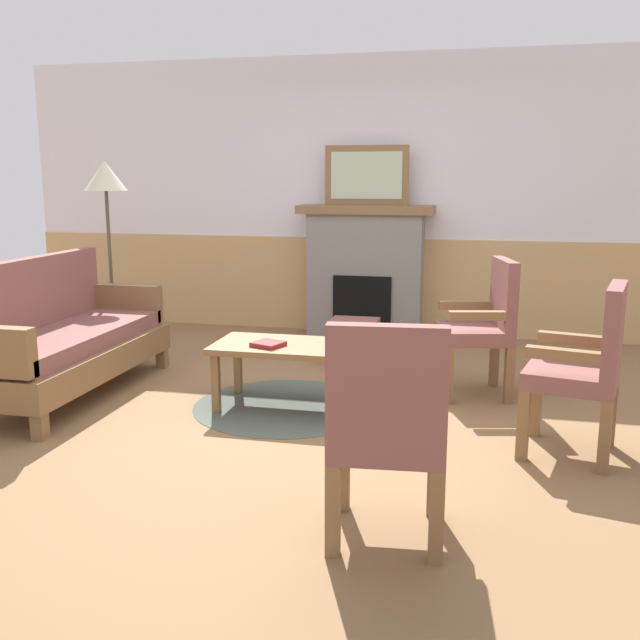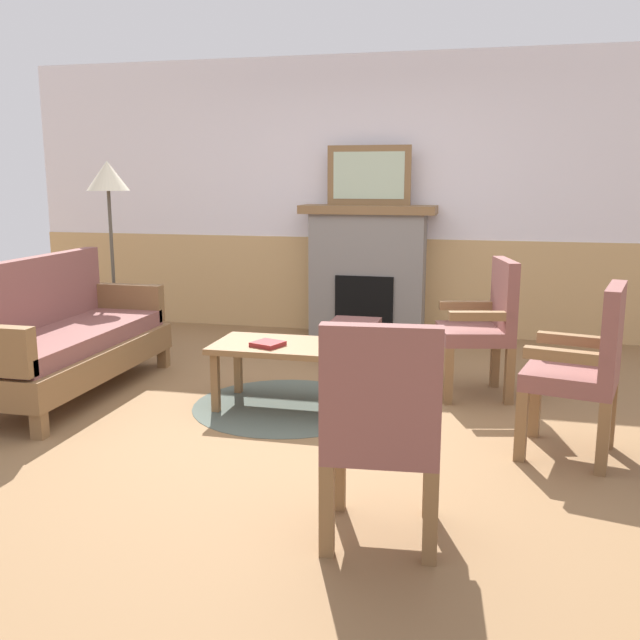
{
  "view_description": "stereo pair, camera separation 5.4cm",
  "coord_description": "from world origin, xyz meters",
  "px_view_note": "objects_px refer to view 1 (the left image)",
  "views": [
    {
      "loc": [
        1.08,
        -4.43,
        1.54
      ],
      "look_at": [
        0.0,
        0.35,
        0.55
      ],
      "focal_mm": 39.68,
      "sensor_mm": 36.0,
      "label": 1
    },
    {
      "loc": [
        1.14,
        -4.41,
        1.54
      ],
      "look_at": [
        0.0,
        0.35,
        0.55
      ],
      "focal_mm": 39.68,
      "sensor_mm": 36.0,
      "label": 2
    }
  ],
  "objects_px": {
    "armchair_near_fireplace": "(484,321)",
    "fireplace": "(365,270)",
    "framed_picture": "(367,175)",
    "floor_lamp_by_couch": "(106,188)",
    "footstool": "(353,329)",
    "coffee_table": "(285,352)",
    "armchair_by_window_left": "(586,363)",
    "couch": "(63,341)",
    "armchair_front_left": "(387,423)",
    "book_on_table": "(268,344)"
  },
  "relations": [
    {
      "from": "armchair_by_window_left",
      "to": "floor_lamp_by_couch",
      "type": "xyz_separation_m",
      "value": [
        -3.73,
        1.58,
        0.91
      ]
    },
    {
      "from": "couch",
      "to": "book_on_table",
      "type": "distance_m",
      "value": 1.53
    },
    {
      "from": "fireplace",
      "to": "book_on_table",
      "type": "bearing_deg",
      "value": -96.17
    },
    {
      "from": "coffee_table",
      "to": "couch",
      "type": "bearing_deg",
      "value": -176.82
    },
    {
      "from": "couch",
      "to": "fireplace",
      "type": "bearing_deg",
      "value": 53.29
    },
    {
      "from": "footstool",
      "to": "armchair_front_left",
      "type": "bearing_deg",
      "value": -77.26
    },
    {
      "from": "coffee_table",
      "to": "armchair_by_window_left",
      "type": "distance_m",
      "value": 1.92
    },
    {
      "from": "armchair_by_window_left",
      "to": "armchair_near_fireplace",
      "type": "bearing_deg",
      "value": 117.36
    },
    {
      "from": "armchair_front_left",
      "to": "couch",
      "type": "bearing_deg",
      "value": 147.77
    },
    {
      "from": "couch",
      "to": "armchair_front_left",
      "type": "height_order",
      "value": "same"
    },
    {
      "from": "armchair_front_left",
      "to": "floor_lamp_by_couch",
      "type": "distance_m",
      "value": 4.05
    },
    {
      "from": "armchair_near_fireplace",
      "to": "coffee_table",
      "type": "bearing_deg",
      "value": -156.22
    },
    {
      "from": "footstool",
      "to": "couch",
      "type": "bearing_deg",
      "value": -143.9
    },
    {
      "from": "couch",
      "to": "floor_lamp_by_couch",
      "type": "height_order",
      "value": "floor_lamp_by_couch"
    },
    {
      "from": "book_on_table",
      "to": "armchair_front_left",
      "type": "xyz_separation_m",
      "value": [
        1.0,
        -1.58,
        0.08
      ]
    },
    {
      "from": "book_on_table",
      "to": "armchair_front_left",
      "type": "relative_size",
      "value": 0.19
    },
    {
      "from": "footstool",
      "to": "coffee_table",
      "type": "bearing_deg",
      "value": -100.79
    },
    {
      "from": "armchair_by_window_left",
      "to": "armchair_front_left",
      "type": "relative_size",
      "value": 1.0
    },
    {
      "from": "framed_picture",
      "to": "book_on_table",
      "type": "xyz_separation_m",
      "value": [
        -0.26,
        -2.4,
        -1.1
      ]
    },
    {
      "from": "coffee_table",
      "to": "armchair_by_window_left",
      "type": "height_order",
      "value": "armchair_by_window_left"
    },
    {
      "from": "armchair_near_fireplace",
      "to": "fireplace",
      "type": "bearing_deg",
      "value": 123.28
    },
    {
      "from": "couch",
      "to": "footstool",
      "type": "distance_m",
      "value": 2.3
    },
    {
      "from": "couch",
      "to": "armchair_near_fireplace",
      "type": "distance_m",
      "value": 3.0
    },
    {
      "from": "footstool",
      "to": "armchair_near_fireplace",
      "type": "xyz_separation_m",
      "value": [
        1.06,
        -0.69,
        0.25
      ]
    },
    {
      "from": "couch",
      "to": "armchair_front_left",
      "type": "relative_size",
      "value": 1.84
    },
    {
      "from": "book_on_table",
      "to": "armchair_front_left",
      "type": "bearing_deg",
      "value": -57.8
    },
    {
      "from": "fireplace",
      "to": "book_on_table",
      "type": "xyz_separation_m",
      "value": [
        -0.26,
        -2.4,
        -0.2
      ]
    },
    {
      "from": "fireplace",
      "to": "couch",
      "type": "bearing_deg",
      "value": -126.71
    },
    {
      "from": "coffee_table",
      "to": "framed_picture",
      "type": "bearing_deg",
      "value": 85.8
    },
    {
      "from": "armchair_front_left",
      "to": "framed_picture",
      "type": "bearing_deg",
      "value": 100.48
    },
    {
      "from": "armchair_near_fireplace",
      "to": "book_on_table",
      "type": "bearing_deg",
      "value": -154.29
    },
    {
      "from": "armchair_by_window_left",
      "to": "fireplace",
      "type": "bearing_deg",
      "value": 121.13
    },
    {
      "from": "footstool",
      "to": "armchair_near_fireplace",
      "type": "relative_size",
      "value": 0.41
    },
    {
      "from": "framed_picture",
      "to": "floor_lamp_by_couch",
      "type": "relative_size",
      "value": 0.48
    },
    {
      "from": "framed_picture",
      "to": "armchair_near_fireplace",
      "type": "height_order",
      "value": "framed_picture"
    },
    {
      "from": "coffee_table",
      "to": "floor_lamp_by_couch",
      "type": "bearing_deg",
      "value": 149.66
    },
    {
      "from": "armchair_front_left",
      "to": "floor_lamp_by_couch",
      "type": "xyz_separation_m",
      "value": [
        -2.79,
        2.79,
        0.91
      ]
    },
    {
      "from": "fireplace",
      "to": "armchair_front_left",
      "type": "xyz_separation_m",
      "value": [
        0.74,
        -3.99,
        -0.11
      ]
    },
    {
      "from": "armchair_near_fireplace",
      "to": "armchair_front_left",
      "type": "height_order",
      "value": "same"
    },
    {
      "from": "book_on_table",
      "to": "floor_lamp_by_couch",
      "type": "relative_size",
      "value": 0.11
    },
    {
      "from": "framed_picture",
      "to": "armchair_front_left",
      "type": "bearing_deg",
      "value": -79.52
    },
    {
      "from": "armchair_near_fireplace",
      "to": "floor_lamp_by_couch",
      "type": "relative_size",
      "value": 0.58
    },
    {
      "from": "armchair_near_fireplace",
      "to": "armchair_front_left",
      "type": "xyz_separation_m",
      "value": [
        -0.4,
        -2.26,
        0.0
      ]
    },
    {
      "from": "coffee_table",
      "to": "armchair_front_left",
      "type": "relative_size",
      "value": 0.98
    },
    {
      "from": "armchair_near_fireplace",
      "to": "armchair_front_left",
      "type": "bearing_deg",
      "value": -100.0
    },
    {
      "from": "coffee_table",
      "to": "floor_lamp_by_couch",
      "type": "height_order",
      "value": "floor_lamp_by_couch"
    },
    {
      "from": "armchair_near_fireplace",
      "to": "framed_picture",
      "type": "bearing_deg",
      "value": 123.27
    },
    {
      "from": "footstool",
      "to": "floor_lamp_by_couch",
      "type": "distance_m",
      "value": 2.43
    },
    {
      "from": "fireplace",
      "to": "coffee_table",
      "type": "bearing_deg",
      "value": -94.2
    },
    {
      "from": "armchair_near_fireplace",
      "to": "floor_lamp_by_couch",
      "type": "bearing_deg",
      "value": 170.6
    }
  ]
}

